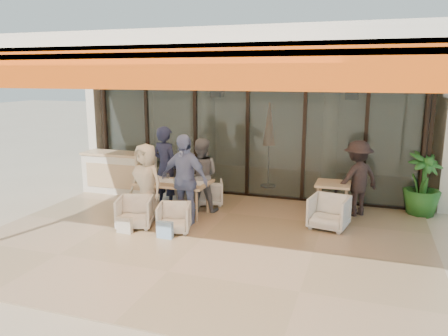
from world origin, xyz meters
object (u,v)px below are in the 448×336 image
(chair_near_right, at_px, (174,217))
(diner_grey, at_px, (201,175))
(chair_far_left, at_px, (176,186))
(dining_table, at_px, (174,184))
(diner_periwinkle, at_px, (184,180))
(side_chair, at_px, (329,211))
(chair_near_left, at_px, (135,211))
(host_counter, at_px, (120,172))
(side_table, at_px, (333,188))
(diner_cream, at_px, (146,182))
(potted_palm, at_px, (422,184))
(chair_far_right, at_px, (209,191))
(standing_woman, at_px, (357,179))
(diner_navy, at_px, (166,167))

(chair_near_right, relative_size, diner_grey, 0.38)
(chair_far_left, bearing_deg, diner_grey, 169.15)
(dining_table, distance_m, diner_grey, 0.63)
(diner_periwinkle, height_order, side_chair, diner_periwinkle)
(chair_near_left, height_order, diner_periwinkle, diner_periwinkle)
(host_counter, distance_m, diner_grey, 2.63)
(chair_near_left, bearing_deg, diner_periwinkle, 12.24)
(chair_far_left, relative_size, diner_periwinkle, 0.40)
(diner_periwinkle, height_order, side_table, diner_periwinkle)
(diner_cream, height_order, potted_palm, diner_cream)
(dining_table, distance_m, potted_palm, 5.25)
(diner_cream, relative_size, side_chair, 2.20)
(side_table, bearing_deg, side_chair, -90.00)
(dining_table, height_order, chair_far_left, dining_table)
(chair_near_right, bearing_deg, diner_periwinkle, 73.44)
(chair_far_right, height_order, standing_woman, standing_woman)
(diner_grey, xyz_separation_m, side_chair, (2.77, -0.27, -0.45))
(chair_far_right, xyz_separation_m, side_chair, (2.77, -0.77, 0.04))
(diner_grey, relative_size, side_table, 2.17)
(diner_navy, bearing_deg, standing_woman, -153.16)
(chair_near_right, distance_m, diner_navy, 1.75)
(chair_far_left, relative_size, diner_grey, 0.45)
(host_counter, xyz_separation_m, side_chair, (5.28, -1.02, -0.17))
(dining_table, xyz_separation_m, diner_navy, (-0.41, 0.44, 0.24))
(chair_near_left, relative_size, diner_cream, 0.43)
(diner_navy, distance_m, potted_palm, 5.54)
(diner_cream, bearing_deg, dining_table, 61.82)
(side_table, bearing_deg, host_counter, 177.04)
(chair_near_right, height_order, potted_palm, potted_palm)
(diner_periwinkle, bearing_deg, potted_palm, 36.80)
(side_chair, distance_m, standing_woman, 1.20)
(chair_far_left, xyz_separation_m, side_table, (3.61, -0.02, 0.27))
(chair_far_left, distance_m, chair_near_left, 1.90)
(side_chair, bearing_deg, diner_periwinkle, -156.97)
(dining_table, height_order, side_table, dining_table)
(chair_near_right, xyz_separation_m, side_table, (2.77, 1.88, 0.33))
(diner_navy, distance_m, side_chair, 3.66)
(side_table, xyz_separation_m, standing_woman, (0.46, 0.26, 0.17))
(host_counter, bearing_deg, potted_palm, 3.82)
(diner_cream, distance_m, standing_woman, 4.39)
(chair_near_right, xyz_separation_m, standing_woman, (3.23, 2.14, 0.50))
(dining_table, bearing_deg, chair_far_left, 113.70)
(dining_table, xyz_separation_m, side_table, (3.20, 0.93, -0.05))
(chair_far_left, xyz_separation_m, diner_navy, (0.00, -0.50, 0.56))
(chair_far_right, xyz_separation_m, diner_periwinkle, (0.00, -1.40, 0.59))
(host_counter, distance_m, diner_navy, 1.87)
(chair_near_right, xyz_separation_m, diner_cream, (-0.84, 0.50, 0.49))
(side_table, bearing_deg, chair_far_left, 179.75)
(diner_cream, bearing_deg, side_table, 35.05)
(diner_periwinkle, xyz_separation_m, standing_woman, (3.23, 1.64, -0.10))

